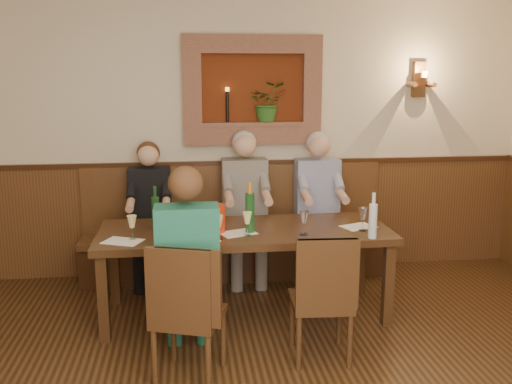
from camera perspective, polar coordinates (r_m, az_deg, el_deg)
room_shell at (r=2.73m, az=3.01°, el=9.04°), size 6.04×6.04×2.82m
wainscoting at (r=3.08m, az=2.73°, el=-15.90°), size 6.02×6.02×1.15m
wall_niche at (r=5.68m, az=0.08°, el=9.70°), size 1.36×0.30×1.06m
wall_sconce at (r=6.10m, az=16.03°, el=10.68°), size 0.25×0.20×0.35m
dining_table at (r=4.75m, az=-1.12°, el=-4.58°), size 2.40×0.90×0.75m
bench at (r=5.75m, az=-2.12°, el=-5.25°), size 3.00×0.45×1.11m
chair_near_left at (r=3.95m, az=-6.74°, el=-14.38°), size 0.54×0.54×0.96m
chair_near_right at (r=4.20m, az=6.47°, el=-12.82°), size 0.44×0.44×0.94m
person_bench_left at (r=5.58m, az=-10.50°, el=-3.43°), size 0.40×0.49×1.38m
person_bench_mid at (r=5.58m, az=-1.06°, el=-2.75°), size 0.44×0.54×1.47m
person_bench_right at (r=5.71m, az=6.26°, el=-2.59°), size 0.43×0.53×1.45m
person_chair_front at (r=4.02m, az=-6.80°, el=-9.04°), size 0.42×0.52×1.43m
spittoon_bucket at (r=4.64m, az=-4.30°, el=-2.65°), size 0.21×0.21×0.22m
wine_bottle_green_a at (r=4.59m, az=-0.60°, el=-1.99°), size 0.09×0.09×0.41m
wine_bottle_green_b at (r=4.79m, az=-10.01°, el=-1.94°), size 0.07×0.07×0.35m
water_bottle at (r=4.54m, az=11.61°, el=-2.75°), size 0.07×0.07×0.36m
tasting_sheet_a at (r=4.51m, az=-13.18°, el=-4.83°), size 0.34×0.30×0.00m
tasting_sheet_b at (r=4.61m, az=-1.83°, el=-4.13°), size 0.33×0.29×0.00m
tasting_sheet_c at (r=4.87m, az=10.18°, el=-3.42°), size 0.32×0.28×0.00m
tasting_sheet_d at (r=4.44m, az=-5.58°, el=-4.80°), size 0.32×0.27×0.00m
wine_glass_0 at (r=4.52m, az=-12.28°, el=-3.49°), size 0.08×0.08×0.19m
wine_glass_1 at (r=4.80m, az=-4.16°, el=-2.35°), size 0.08×0.08×0.19m
wine_glass_2 at (r=4.74m, az=10.63°, el=-2.70°), size 0.08×0.08×0.19m
wine_glass_3 at (r=4.74m, az=-9.87°, el=-2.68°), size 0.08×0.08×0.19m
wine_glass_4 at (r=4.44m, az=-3.77°, el=-3.53°), size 0.08×0.08×0.19m
wine_glass_5 at (r=4.56m, az=4.82°, el=-3.11°), size 0.08×0.08×0.19m
wine_glass_6 at (r=4.53m, az=-0.87°, el=-3.19°), size 0.08×0.08×0.19m
wine_glass_7 at (r=4.48m, az=-7.69°, el=-3.45°), size 0.08×0.08×0.19m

